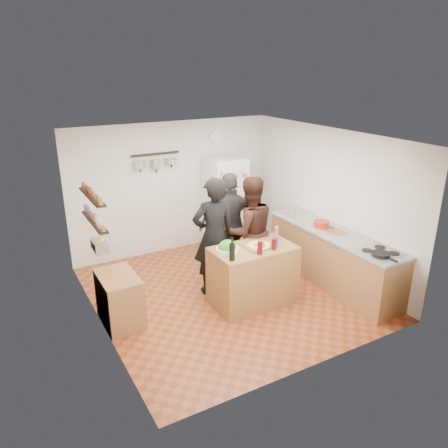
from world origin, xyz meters
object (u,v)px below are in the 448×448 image
salad_bowl (227,250)px  pepper_mill (276,235)px  wine_bottle (232,252)px  counter_run (332,258)px  salt_canister (275,242)px  wall_clock (217,137)px  red_bowl (321,224)px  person_back (231,226)px  prep_island (253,275)px  skillet (381,254)px  person_center (249,231)px  fridge (225,203)px  side_table (120,299)px  person_left (214,236)px

salad_bowl → pepper_mill: (0.87, 0.00, 0.06)m
wine_bottle → counter_run: size_ratio=0.09×
salt_canister → wine_bottle: bearing=-172.9°
salad_bowl → wall_clock: (1.17, 2.46, 1.21)m
wall_clock → red_bowl: bearing=-73.4°
salt_canister → person_back: person_back is taller
wall_clock → pepper_mill: bearing=-96.9°
salt_canister → wall_clock: size_ratio=0.46×
prep_island → salad_bowl: bearing=173.2°
skillet → person_center: bearing=122.6°
prep_island → fridge: (0.75, 2.18, 0.45)m
wine_bottle → salad_bowl: bearing=73.5°
person_center → side_table: (-2.23, -0.13, -0.55)m
prep_island → pepper_mill: 0.71m
prep_island → salad_bowl: 0.65m
salt_canister → red_bowl: bearing=13.7°
prep_island → person_back: size_ratio=0.69×
person_left → salad_bowl: bearing=91.1°
person_back → pepper_mill: bearing=129.3°
wine_bottle → side_table: wine_bottle is taller
person_back → fridge: size_ratio=1.01×
person_center → fridge: 1.67m
side_table → skillet: bearing=-25.6°
person_left → red_bowl: person_left is taller
prep_island → salad_bowl: salad_bowl is taller
wine_bottle → salt_canister: 0.81m
salad_bowl → salt_canister: bearing=-13.3°
prep_island → wine_bottle: 0.79m
side_table → wine_bottle: bearing=-24.8°
prep_island → person_left: bearing=120.3°
prep_island → wine_bottle: bearing=-156.3°
salad_bowl → wine_bottle: (-0.08, -0.27, 0.09)m
prep_island → fridge: fridge is taller
skillet → red_bowl: 1.32m
wine_bottle → red_bowl: bearing=11.1°
red_bowl → wall_clock: wall_clock is taller
wine_bottle → wall_clock: size_ratio=0.82×
fridge → side_table: bearing=-147.1°
pepper_mill → person_back: size_ratio=0.11×
person_back → wall_clock: 2.06m
wine_bottle → wall_clock: 3.21m
person_back → wall_clock: (0.57, 1.54, 1.24)m
prep_island → person_left: (-0.35, 0.60, 0.50)m
skillet → red_bowl: size_ratio=1.03×
pepper_mill → salt_canister: bearing=-131.4°
red_bowl → wine_bottle: bearing=-168.9°
person_center → skillet: bearing=132.1°
counter_run → side_table: bearing=170.7°
wine_bottle → wall_clock: bearing=65.5°
pepper_mill → counter_run: 1.20m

